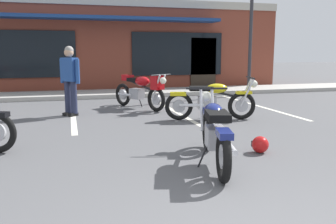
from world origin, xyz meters
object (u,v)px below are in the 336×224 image
motorcycle_foreground_classic (214,131)px  motorcycle_green_cafe_racer (212,100)px  motorcycle_red_sportbike (141,90)px  helmet_on_pavement (260,145)px  person_in_shorts_foreground (70,77)px

motorcycle_foreground_classic → motorcycle_green_cafe_racer: size_ratio=1.00×
motorcycle_red_sportbike → helmet_on_pavement: 4.81m
helmet_on_pavement → person_in_shorts_foreground: bearing=123.8°
motorcycle_foreground_classic → motorcycle_red_sportbike: bearing=90.4°
motorcycle_green_cafe_racer → person_in_shorts_foreground: size_ratio=1.24×
motorcycle_green_cafe_racer → motorcycle_red_sportbike: bearing=122.1°
motorcycle_red_sportbike → motorcycle_green_cafe_racer: same height
motorcycle_green_cafe_racer → motorcycle_foreground_classic: bearing=-111.6°
person_in_shorts_foreground → helmet_on_pavement: (2.77, -4.14, -0.82)m
person_in_shorts_foreground → motorcycle_foreground_classic: bearing=-67.0°
motorcycle_red_sportbike → motorcycle_green_cafe_racer: bearing=-57.9°
motorcycle_foreground_classic → motorcycle_red_sportbike: (-0.03, 4.99, 0.07)m
helmet_on_pavement → motorcycle_red_sportbike: bearing=101.1°
person_in_shorts_foreground → motorcycle_red_sportbike: bearing=16.8°
motorcycle_red_sportbike → helmet_on_pavement: motorcycle_red_sportbike is taller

